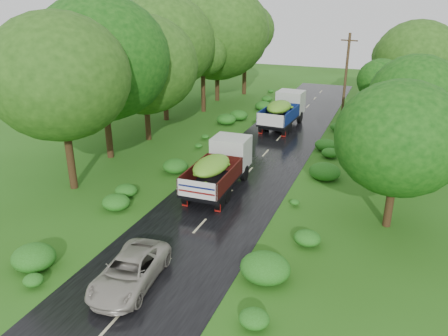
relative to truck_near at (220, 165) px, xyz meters
The scene contains 10 objects.
ground 8.89m from the truck_near, 85.04° to the right, with size 120.00×120.00×0.00m, color #234E10.
road 4.10m from the truck_near, 78.50° to the right, with size 6.50×80.00×0.02m, color black.
road_lines 3.21m from the truck_near, 74.45° to the right, with size 0.12×69.60×0.00m.
truck_near is the anchor object (origin of this frame).
truck_far 14.76m from the truck_near, 89.25° to the left, with size 2.75×6.91×2.86m.
car 10.24m from the truck_near, 89.26° to the right, with size 2.07×4.50×1.25m, color #A6A094.
utility_pole 17.21m from the truck_near, 72.48° to the left, with size 1.42×0.42×8.20m.
trees_left 16.00m from the truck_near, 127.99° to the left, with size 7.13×33.67×9.57m.
trees_right 17.28m from the truck_near, 54.36° to the left, with size 5.90×31.95×7.55m.
shrubs 5.47m from the truck_near, 81.84° to the left, with size 11.90×44.00×0.70m.
Camera 1 is at (8.42, -13.99, 11.11)m, focal length 35.00 mm.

